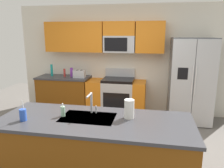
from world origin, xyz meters
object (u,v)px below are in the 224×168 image
Objects in this scene: drink_cup_blue at (23,115)px; paper_towel_roll at (129,109)px; pepper_mill at (65,73)px; bottle_teal at (52,70)px; refrigerator at (191,81)px; soap_dispenser at (63,111)px; sink_faucet at (91,101)px; range_oven at (117,97)px; toaster at (79,74)px; bottle_purple at (72,72)px.

drink_cup_blue reaches higher than paper_towel_roll.
pepper_mill is 0.73× the size of drink_cup_blue.
drink_cup_blue is at bearing -71.07° from bottle_teal.
refrigerator is 10.88× the size of soap_dispenser.
range_oven is at bearing 91.19° from sink_faucet.
pepper_mill reaches higher than toaster.
toaster is at bearing -20.08° from bottle_purple.
bottle_purple is (0.51, 0.02, -0.04)m from bottle_teal.
drink_cup_blue reaches higher than soap_dispenser.
paper_towel_roll is (0.84, 0.09, 0.05)m from soap_dispenser.
toaster reaches higher than soap_dispenser.
sink_faucet is (0.05, -2.31, 0.62)m from range_oven.
toaster is 1.05× the size of drink_cup_blue.
paper_towel_roll is (1.68, -2.41, 0.01)m from bottle_purple.
range_oven reaches higher than pepper_mill.
drink_cup_blue is at bearing -151.23° from soap_dispenser.
bottle_purple is at bearing 108.54° from soap_dispenser.
bottle_teal reaches higher than pepper_mill.
bottle_purple is 2.94m from paper_towel_roll.
toaster is (-2.54, 0.02, 0.07)m from refrigerator.
drink_cup_blue is (0.59, -2.70, -0.02)m from pepper_mill.
refrigerator reaches higher than pepper_mill.
bottle_purple reaches higher than range_oven.
bottle_purple is at bearing 116.56° from sink_faucet.
sink_faucet is 0.52m from paper_towel_roll.
toaster is at bearing -7.17° from pepper_mill.
drink_cup_blue reaches higher than bottle_purple.
bottle_teal is at bearing 178.53° from refrigerator.
refrigerator reaches higher than bottle_purple.
toaster is 0.99× the size of sink_faucet.
bottle_purple is at bearing 124.90° from paper_towel_roll.
pepper_mill is 2.77m from drink_cup_blue.
toaster is 1.45× the size of pepper_mill.
drink_cup_blue is (-0.70, -2.70, 0.53)m from range_oven.
bottle_teal reaches higher than drink_cup_blue.
paper_towel_roll is (0.51, -0.07, -0.05)m from sink_faucet.
drink_cup_blue is 0.48m from soap_dispenser.
pepper_mill reaches higher than soap_dispenser.
range_oven is at bearing 83.46° from soap_dispenser.
pepper_mill is at bearing 172.83° from toaster.
toaster is 0.40m from pepper_mill.
range_oven is at bearing 0.11° from pepper_mill.
bottle_purple is at bearing 98.78° from drink_cup_blue.
toaster is 1.28× the size of bottle_purple.
bottle_teal is 1.71× the size of soap_dispenser.
bottle_purple reaches higher than pepper_mill.
paper_towel_roll is at bearing -47.51° from bottle_teal.
drink_cup_blue reaches higher than toaster.
refrigerator is 2.54m from toaster.
refrigerator reaches higher than paper_towel_roll.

